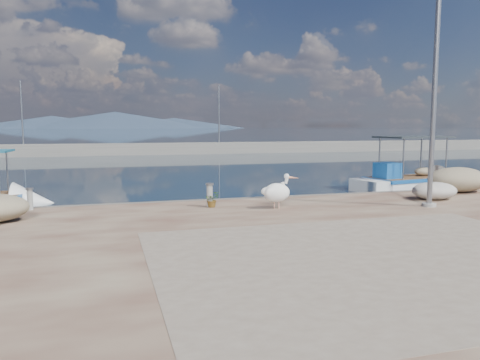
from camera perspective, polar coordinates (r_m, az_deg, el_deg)
The scene contains 13 objects.
ground at distance 11.87m, azimuth 5.14°, elevation -8.29°, with size 1400.00×1400.00×0.00m, color #162635.
quay at distance 6.87m, azimuth 24.54°, elevation -18.05°, with size 44.00×22.00×0.50m, color #502C23.
quay_patch at distance 9.61m, azimuth 17.44°, elevation -9.06°, with size 9.00×7.00×0.01m, color gray.
breakwater at distance 50.92m, azimuth -11.38°, elevation 3.74°, with size 120.00×2.20×7.50m.
mountains at distance 660.77m, azimuth -15.45°, elevation 6.95°, with size 370.00×280.00×22.00m.
boat_right at distance 24.01m, azimuth 20.08°, elevation -0.52°, with size 6.47×3.05×2.99m.
pelican at distance 14.51m, azimuth 4.57°, elevation -1.47°, with size 1.14×0.78×1.09m.
lamp_post at distance 15.90m, azimuth 22.51°, elevation 8.82°, with size 0.44×0.96×7.00m.
bollard_near at distance 14.82m, azimuth -3.73°, elevation -1.70°, with size 0.25×0.25×0.75m.
bollard_far at distance 15.61m, azimuth -24.24°, elevation -2.00°, with size 0.22×0.22×0.68m.
potted_plant at distance 14.76m, azimuth -3.44°, elevation -2.36°, with size 0.45×0.39×0.50m, color #33722D.
net_pile_c at distance 19.96m, azimuth 25.00°, elevation 0.04°, with size 2.44×1.74×0.96m, color tan.
net_pile_d at distance 17.63m, azimuth 22.61°, elevation -1.21°, with size 1.62×1.21×0.61m, color beige.
Camera 1 is at (-4.17, -10.69, 3.05)m, focal length 35.00 mm.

